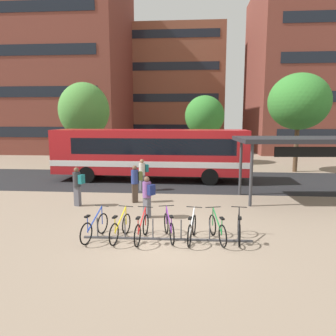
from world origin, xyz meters
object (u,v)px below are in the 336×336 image
at_px(parked_bicycle_purple_3, 169,228).
at_px(transit_shelter, 302,142).
at_px(city_bus, 149,152).
at_px(parked_bicycle_yellow_1, 120,228).
at_px(street_tree_0, 84,110).
at_px(street_tree_2, 299,102).
at_px(parked_bicycle_blue_0, 95,227).
at_px(commuter_teal_pack_2, 143,173).
at_px(parked_bicycle_green_5, 217,229).
at_px(commuter_teal_pack_3, 78,184).
at_px(parked_bicycle_black_6, 239,229).
at_px(parked_bicycle_red_2, 142,229).
at_px(commuter_navy_pack_0, 147,194).
at_px(street_tree_1, 205,116).
at_px(parked_bicycle_white_4, 192,229).
at_px(commuter_olive_pack_1, 136,181).

distance_m(parked_bicycle_purple_3, transit_shelter, 8.30).
relative_size(city_bus, parked_bicycle_yellow_1, 7.08).
bearing_deg(street_tree_0, street_tree_2, -6.89).
relative_size(parked_bicycle_blue_0, commuter_teal_pack_2, 0.98).
relative_size(parked_bicycle_green_5, commuter_teal_pack_3, 0.96).
xyz_separation_m(parked_bicycle_black_6, street_tree_0, (-10.44, 15.91, 4.16)).
bearing_deg(street_tree_2, parked_bicycle_red_2, -122.94).
bearing_deg(street_tree_0, commuter_navy_pack_0, -62.43).
bearing_deg(parked_bicycle_yellow_1, parked_bicycle_blue_0, 100.58).
xyz_separation_m(commuter_teal_pack_2, street_tree_1, (3.70, 11.29, 3.11)).
xyz_separation_m(commuter_teal_pack_2, street_tree_0, (-6.24, 9.04, 3.55)).
distance_m(commuter_teal_pack_3, street_tree_1, 16.09).
xyz_separation_m(parked_bicycle_blue_0, street_tree_0, (-5.78, 16.11, 4.16)).
relative_size(commuter_navy_pack_0, street_tree_2, 0.23).
relative_size(parked_bicycle_white_4, commuter_navy_pack_0, 1.03).
xyz_separation_m(parked_bicycle_red_2, transit_shelter, (6.69, 5.59, 2.43)).
relative_size(city_bus, commuter_navy_pack_0, 7.30).
distance_m(parked_bicycle_blue_0, commuter_navy_pack_0, 2.80).
xyz_separation_m(parked_bicycle_yellow_1, commuter_olive_pack_1, (-0.33, 4.59, 0.63)).
relative_size(parked_bicycle_blue_0, street_tree_0, 0.25).
distance_m(city_bus, transit_shelter, 9.05).
distance_m(commuter_navy_pack_0, street_tree_1, 16.54).
bearing_deg(transit_shelter, commuter_navy_pack_0, -158.96).
height_order(parked_bicycle_black_6, commuter_teal_pack_3, commuter_teal_pack_3).
height_order(parked_bicycle_white_4, parked_bicycle_black_6, same).
height_order(parked_bicycle_blue_0, parked_bicycle_white_4, same).
bearing_deg(parked_bicycle_white_4, commuter_navy_pack_0, 45.83).
bearing_deg(parked_bicycle_white_4, transit_shelter, -34.56).
distance_m(commuter_teal_pack_2, street_tree_2, 13.10).
xyz_separation_m(city_bus, commuter_teal_pack_2, (0.04, -2.94, -0.78)).
xyz_separation_m(parked_bicycle_blue_0, commuter_navy_pack_0, (1.40, 2.36, 0.57)).
bearing_deg(transit_shelter, parked_bicycle_black_6, -127.77).
xyz_separation_m(city_bus, commuter_olive_pack_1, (0.10, -5.40, -0.76)).
xyz_separation_m(parked_bicycle_black_6, street_tree_1, (-0.51, 18.16, 3.72)).
distance_m(parked_bicycle_purple_3, parked_bicycle_green_5, 1.56).
distance_m(parked_bicycle_blue_0, commuter_teal_pack_3, 4.31).
distance_m(transit_shelter, commuter_navy_pack_0, 7.78).
xyz_separation_m(street_tree_0, street_tree_2, (16.50, -1.99, 0.53)).
xyz_separation_m(commuter_olive_pack_1, street_tree_1, (3.64, 13.76, 3.09)).
xyz_separation_m(transit_shelter, street_tree_0, (-14.02, 10.54, 1.73)).
bearing_deg(commuter_navy_pack_0, parked_bicycle_purple_3, 154.52).
xyz_separation_m(parked_bicycle_white_4, parked_bicycle_green_5, (0.81, 0.05, 0.00)).
distance_m(city_bus, parked_bicycle_black_6, 10.77).
bearing_deg(parked_bicycle_purple_3, commuter_teal_pack_2, 1.07).
distance_m(parked_bicycle_green_5, street_tree_1, 18.61).
distance_m(parked_bicycle_red_2, commuter_navy_pack_0, 2.46).
relative_size(parked_bicycle_white_4, parked_bicycle_black_6, 1.00).
relative_size(parked_bicycle_blue_0, parked_bicycle_red_2, 0.98).
relative_size(parked_bicycle_red_2, street_tree_0, 0.25).
xyz_separation_m(parked_bicycle_red_2, street_tree_2, (9.16, 14.14, 4.69)).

